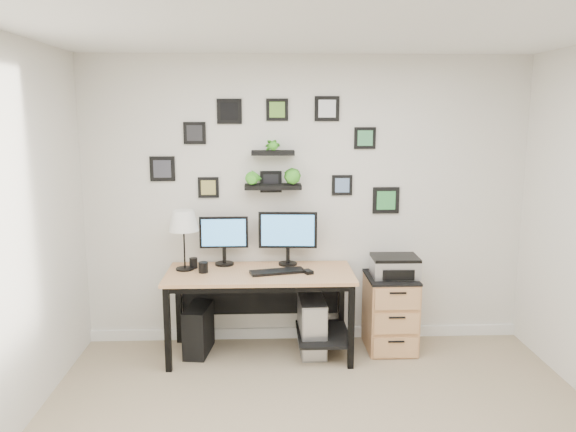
{
  "coord_description": "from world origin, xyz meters",
  "views": [
    {
      "loc": [
        -0.36,
        -3.02,
        2.09
      ],
      "look_at": [
        -0.17,
        1.83,
        1.2
      ],
      "focal_mm": 35.0,
      "sensor_mm": 36.0,
      "label": 1
    }
  ],
  "objects_px": {
    "mug": "(203,267)",
    "monitor_right": "(288,234)",
    "desk": "(264,285)",
    "pc_tower_grey": "(312,325)",
    "printer": "(395,266)",
    "pc_tower_black": "(199,330)",
    "file_cabinet": "(390,312)",
    "table_lamp": "(183,222)",
    "monitor_left": "(224,237)"
  },
  "relations": [
    {
      "from": "mug",
      "to": "monitor_right",
      "type": "bearing_deg",
      "value": 16.58
    },
    {
      "from": "desk",
      "to": "pc_tower_grey",
      "type": "xyz_separation_m",
      "value": [
        0.42,
        0.01,
        -0.38
      ]
    },
    {
      "from": "monitor_right",
      "to": "pc_tower_grey",
      "type": "bearing_deg",
      "value": -39.4
    },
    {
      "from": "mug",
      "to": "printer",
      "type": "height_order",
      "value": "printer"
    },
    {
      "from": "monitor_right",
      "to": "pc_tower_black",
      "type": "distance_m",
      "value": 1.16
    },
    {
      "from": "pc_tower_grey",
      "to": "file_cabinet",
      "type": "distance_m",
      "value": 0.71
    },
    {
      "from": "desk",
      "to": "mug",
      "type": "distance_m",
      "value": 0.55
    },
    {
      "from": "monitor_right",
      "to": "file_cabinet",
      "type": "distance_m",
      "value": 1.16
    },
    {
      "from": "desk",
      "to": "monitor_right",
      "type": "xyz_separation_m",
      "value": [
        0.21,
        0.18,
        0.41
      ]
    },
    {
      "from": "desk",
      "to": "pc_tower_grey",
      "type": "distance_m",
      "value": 0.57
    },
    {
      "from": "mug",
      "to": "pc_tower_black",
      "type": "bearing_deg",
      "value": 134.63
    },
    {
      "from": "table_lamp",
      "to": "pc_tower_black",
      "type": "height_order",
      "value": "table_lamp"
    },
    {
      "from": "desk",
      "to": "pc_tower_black",
      "type": "distance_m",
      "value": 0.72
    },
    {
      "from": "pc_tower_grey",
      "to": "file_cabinet",
      "type": "xyz_separation_m",
      "value": [
        0.71,
        0.05,
        0.09
      ]
    },
    {
      "from": "desk",
      "to": "printer",
      "type": "height_order",
      "value": "printer"
    },
    {
      "from": "table_lamp",
      "to": "pc_tower_grey",
      "type": "height_order",
      "value": "table_lamp"
    },
    {
      "from": "monitor_right",
      "to": "mug",
      "type": "bearing_deg",
      "value": -163.42
    },
    {
      "from": "pc_tower_black",
      "to": "printer",
      "type": "height_order",
      "value": "printer"
    },
    {
      "from": "printer",
      "to": "desk",
      "type": "bearing_deg",
      "value": -177.26
    },
    {
      "from": "pc_tower_black",
      "to": "pc_tower_grey",
      "type": "relative_size",
      "value": 0.85
    },
    {
      "from": "monitor_left",
      "to": "monitor_right",
      "type": "distance_m",
      "value": 0.57
    },
    {
      "from": "monitor_right",
      "to": "pc_tower_grey",
      "type": "xyz_separation_m",
      "value": [
        0.21,
        -0.17,
        -0.79
      ]
    },
    {
      "from": "mug",
      "to": "file_cabinet",
      "type": "bearing_deg",
      "value": 3.27
    },
    {
      "from": "monitor_left",
      "to": "pc_tower_grey",
      "type": "height_order",
      "value": "monitor_left"
    },
    {
      "from": "desk",
      "to": "printer",
      "type": "relative_size",
      "value": 3.96
    },
    {
      "from": "monitor_left",
      "to": "monitor_right",
      "type": "relative_size",
      "value": 0.85
    },
    {
      "from": "desk",
      "to": "file_cabinet",
      "type": "distance_m",
      "value": 1.16
    },
    {
      "from": "desk",
      "to": "file_cabinet",
      "type": "bearing_deg",
      "value": 2.96
    },
    {
      "from": "monitor_right",
      "to": "mug",
      "type": "xyz_separation_m",
      "value": [
        -0.73,
        -0.22,
        -0.24
      ]
    },
    {
      "from": "file_cabinet",
      "to": "printer",
      "type": "xyz_separation_m",
      "value": [
        0.03,
        -0.0,
        0.43
      ]
    },
    {
      "from": "table_lamp",
      "to": "pc_tower_grey",
      "type": "distance_m",
      "value": 1.44
    },
    {
      "from": "mug",
      "to": "pc_tower_grey",
      "type": "xyz_separation_m",
      "value": [
        0.94,
        0.05,
        -0.55
      ]
    },
    {
      "from": "monitor_left",
      "to": "mug",
      "type": "xyz_separation_m",
      "value": [
        -0.16,
        -0.24,
        -0.21
      ]
    },
    {
      "from": "file_cabinet",
      "to": "mug",
      "type": "bearing_deg",
      "value": -176.73
    },
    {
      "from": "pc_tower_grey",
      "to": "printer",
      "type": "height_order",
      "value": "printer"
    },
    {
      "from": "desk",
      "to": "table_lamp",
      "type": "height_order",
      "value": "table_lamp"
    },
    {
      "from": "monitor_left",
      "to": "printer",
      "type": "height_order",
      "value": "monitor_left"
    },
    {
      "from": "mug",
      "to": "printer",
      "type": "distance_m",
      "value": 1.67
    },
    {
      "from": "table_lamp",
      "to": "mug",
      "type": "relative_size",
      "value": 5.72
    },
    {
      "from": "pc_tower_black",
      "to": "file_cabinet",
      "type": "xyz_separation_m",
      "value": [
        1.71,
        0.03,
        0.12
      ]
    },
    {
      "from": "file_cabinet",
      "to": "printer",
      "type": "height_order",
      "value": "printer"
    },
    {
      "from": "pc_tower_grey",
      "to": "table_lamp",
      "type": "bearing_deg",
      "value": 177.31
    },
    {
      "from": "monitor_left",
      "to": "pc_tower_black",
      "type": "distance_m",
      "value": 0.85
    },
    {
      "from": "file_cabinet",
      "to": "monitor_right",
      "type": "bearing_deg",
      "value": 172.26
    },
    {
      "from": "mug",
      "to": "printer",
      "type": "relative_size",
      "value": 0.23
    },
    {
      "from": "pc_tower_black",
      "to": "pc_tower_grey",
      "type": "distance_m",
      "value": 1.0
    },
    {
      "from": "monitor_right",
      "to": "pc_tower_grey",
      "type": "relative_size",
      "value": 1.04
    },
    {
      "from": "file_cabinet",
      "to": "pc_tower_grey",
      "type": "bearing_deg",
      "value": -176.3
    },
    {
      "from": "monitor_right",
      "to": "pc_tower_black",
      "type": "relative_size",
      "value": 1.23
    },
    {
      "from": "file_cabinet",
      "to": "printer",
      "type": "distance_m",
      "value": 0.43
    }
  ]
}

